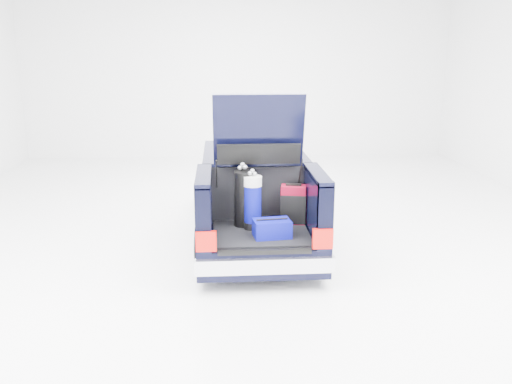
{
  "coord_description": "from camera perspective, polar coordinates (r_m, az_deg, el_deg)",
  "views": [
    {
      "loc": [
        -0.55,
        -8.58,
        3.07
      ],
      "look_at": [
        0.0,
        -0.5,
        0.91
      ],
      "focal_mm": 38.0,
      "sensor_mm": 36.0,
      "label": 1
    }
  ],
  "objects": [
    {
      "name": "ground",
      "position": [
        9.13,
        -0.21,
        -4.7
      ],
      "size": [
        14.0,
        14.0,
        0.0
      ],
      "primitive_type": "plane",
      "color": "white",
      "rests_on": "ground"
    },
    {
      "name": "blue_golf_bag",
      "position": [
        7.56,
        -0.35,
        -1.04
      ],
      "size": [
        0.31,
        0.31,
        0.86
      ],
      "rotation": [
        0.0,
        0.0,
        -0.25
      ],
      "color": "black",
      "rests_on": "car"
    },
    {
      "name": "car",
      "position": [
        9.03,
        -0.26,
        -0.45
      ],
      "size": [
        1.87,
        4.65,
        2.47
      ],
      "color": "black",
      "rests_on": "ground"
    },
    {
      "name": "black_golf_bag",
      "position": [
        7.66,
        -1.38,
        -0.66
      ],
      "size": [
        0.29,
        0.33,
        0.91
      ],
      "rotation": [
        0.0,
        0.0,
        0.13
      ],
      "color": "black",
      "rests_on": "car"
    },
    {
      "name": "blue_duffel",
      "position": [
        7.31,
        1.69,
        -3.84
      ],
      "size": [
        0.52,
        0.38,
        0.26
      ],
      "rotation": [
        0.0,
        0.0,
        0.12
      ],
      "color": "#050678",
      "rests_on": "car"
    },
    {
      "name": "red_suitcase",
      "position": [
        7.85,
        3.95,
        -1.32
      ],
      "size": [
        0.39,
        0.29,
        0.59
      ],
      "rotation": [
        0.0,
        0.0,
        -0.18
      ],
      "color": "maroon",
      "rests_on": "car"
    }
  ]
}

